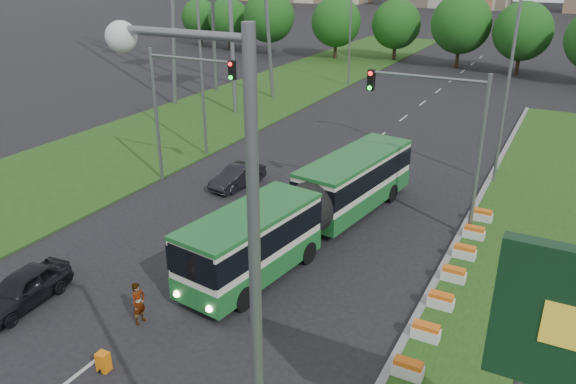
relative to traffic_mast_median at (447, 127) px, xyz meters
The scene contains 13 objects.
ground 12.31m from the traffic_mast_median, 115.54° to the right, with size 360.00×360.00×0.00m, color black.
median_kerb 5.77m from the traffic_mast_median, 57.56° to the right, with size 0.30×60.00×0.18m, color gray.
left_verge 27.78m from the traffic_mast_median, 146.63° to the left, with size 12.00×110.00×0.10m, color #204614.
lane_markings 13.75m from the traffic_mast_median, 127.88° to the left, with size 0.20×100.00×0.01m, color #ABABA4, non-canonical shape.
flower_planters 9.66m from the traffic_mast_median, 76.66° to the right, with size 1.10×20.30×0.60m, color white, non-canonical shape.
traffic_mast_median is the anchor object (origin of this frame).
traffic_mast_left 15.19m from the traffic_mast_median, behind, with size 5.76×0.32×8.00m.
street_lamps 7.81m from the traffic_mast_median, behind, with size 36.00×60.00×12.00m, color slate, non-canonical shape.
articulated_bus 7.38m from the traffic_mast_median, 144.89° to the right, with size 2.57×16.48×2.71m.
car_left_near 19.68m from the traffic_mast_median, 131.88° to the right, with size 1.67×4.15×1.41m, color black.
car_left_far 12.86m from the traffic_mast_median, behind, with size 1.36×3.89×1.28m, color black.
pedestrian 15.89m from the traffic_mast_median, 121.17° to the right, with size 0.62×0.40×1.69m, color gray.
shopping_trolley 17.93m from the traffic_mast_median, 114.54° to the right, with size 0.40×0.42×0.69m.
Camera 1 is at (10.03, -16.04, 12.72)m, focal length 35.00 mm.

